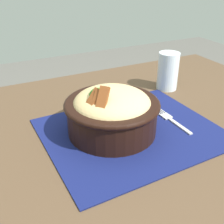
% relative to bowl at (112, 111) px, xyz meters
% --- Properties ---
extents(table, '(1.07, 0.88, 0.73)m').
position_rel_bowl_xyz_m(table, '(0.06, -0.05, -0.13)').
color(table, '#4C3826').
rests_on(table, ground_plane).
extents(placemat, '(0.40, 0.34, 0.00)m').
position_rel_bowl_xyz_m(placemat, '(0.04, -0.02, -0.05)').
color(placemat, '#11194C').
rests_on(placemat, table).
extents(bowl, '(0.23, 0.23, 0.13)m').
position_rel_bowl_xyz_m(bowl, '(0.00, 0.00, 0.00)').
color(bowl, black).
rests_on(bowl, placemat).
extents(fork, '(0.02, 0.13, 0.00)m').
position_rel_bowl_xyz_m(fork, '(0.15, -0.02, -0.05)').
color(fork, '#B4B4B4').
rests_on(fork, placemat).
extents(drinking_glass, '(0.06, 0.06, 0.11)m').
position_rel_bowl_xyz_m(drinking_glass, '(0.27, 0.15, -0.01)').
color(drinking_glass, silver).
rests_on(drinking_glass, table).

